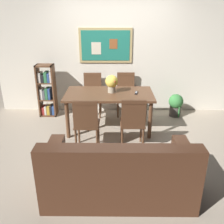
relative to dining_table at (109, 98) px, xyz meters
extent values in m
plane|color=tan|center=(0.11, -0.47, -0.65)|extent=(12.00, 12.00, 0.00)
cube|color=silver|center=(0.11, 1.06, 0.65)|extent=(5.20, 0.10, 2.60)
cube|color=tan|center=(-0.09, 1.00, 0.82)|extent=(1.12, 0.02, 0.72)
cube|color=#1E7260|center=(-0.09, 0.98, 0.82)|extent=(1.02, 0.01, 0.62)
cube|color=beige|center=(-0.29, 0.97, 0.77)|extent=(0.20, 0.00, 0.25)
cube|color=brown|center=(0.08, 0.97, 0.86)|extent=(0.17, 0.00, 0.20)
cube|color=brown|center=(0.00, 0.00, 0.07)|extent=(1.64, 0.90, 0.04)
cylinder|color=brown|center=(-0.74, -0.37, -0.30)|extent=(0.07, 0.07, 0.70)
cylinder|color=brown|center=(0.74, -0.37, -0.30)|extent=(0.07, 0.07, 0.70)
cylinder|color=brown|center=(-0.74, 0.37, -0.30)|extent=(0.07, 0.07, 0.70)
cylinder|color=brown|center=(0.74, 0.37, -0.30)|extent=(0.07, 0.07, 0.70)
cube|color=brown|center=(-0.38, 0.69, -0.21)|extent=(0.40, 0.40, 0.03)
cube|color=#997A66|center=(-0.38, 0.69, -0.18)|extent=(0.36, 0.36, 0.03)
cylinder|color=brown|center=(-0.21, 0.86, -0.44)|extent=(0.04, 0.04, 0.42)
cylinder|color=brown|center=(-0.55, 0.86, -0.44)|extent=(0.04, 0.04, 0.42)
cylinder|color=brown|center=(-0.21, 0.52, -0.44)|extent=(0.04, 0.04, 0.42)
cylinder|color=brown|center=(-0.55, 0.52, -0.44)|extent=(0.04, 0.04, 0.42)
cube|color=brown|center=(-0.38, 0.87, 0.03)|extent=(0.38, 0.04, 0.46)
cube|color=brown|center=(-0.38, 0.87, 0.23)|extent=(0.38, 0.05, 0.06)
cube|color=brown|center=(0.40, -0.68, -0.21)|extent=(0.40, 0.40, 0.03)
cube|color=#997A66|center=(0.40, -0.68, -0.18)|extent=(0.36, 0.36, 0.03)
cylinder|color=brown|center=(0.23, -0.85, -0.44)|extent=(0.04, 0.04, 0.42)
cylinder|color=brown|center=(0.57, -0.85, -0.44)|extent=(0.04, 0.04, 0.42)
cylinder|color=brown|center=(0.23, -0.51, -0.44)|extent=(0.04, 0.04, 0.42)
cylinder|color=brown|center=(0.57, -0.51, -0.44)|extent=(0.04, 0.04, 0.42)
cube|color=brown|center=(0.40, -0.86, 0.03)|extent=(0.38, 0.04, 0.46)
cube|color=brown|center=(0.40, -0.86, 0.23)|extent=(0.38, 0.05, 0.06)
cube|color=brown|center=(-0.35, -0.73, -0.21)|extent=(0.40, 0.40, 0.03)
cube|color=#997A66|center=(-0.35, -0.73, -0.18)|extent=(0.36, 0.36, 0.03)
cylinder|color=brown|center=(-0.52, -0.90, -0.44)|extent=(0.04, 0.04, 0.42)
cylinder|color=brown|center=(-0.18, -0.90, -0.44)|extent=(0.04, 0.04, 0.42)
cylinder|color=brown|center=(-0.52, -0.56, -0.44)|extent=(0.04, 0.04, 0.42)
cylinder|color=brown|center=(-0.18, -0.56, -0.44)|extent=(0.04, 0.04, 0.42)
cube|color=brown|center=(-0.35, -0.91, 0.03)|extent=(0.38, 0.04, 0.46)
cube|color=brown|center=(-0.35, -0.91, 0.23)|extent=(0.38, 0.05, 0.06)
cube|color=brown|center=(0.35, 0.72, -0.21)|extent=(0.40, 0.40, 0.03)
cube|color=#997A66|center=(0.35, 0.72, -0.18)|extent=(0.36, 0.36, 0.03)
cylinder|color=brown|center=(0.52, 0.89, -0.44)|extent=(0.04, 0.04, 0.42)
cylinder|color=brown|center=(0.18, 0.89, -0.44)|extent=(0.04, 0.04, 0.42)
cylinder|color=brown|center=(0.52, 0.55, -0.44)|extent=(0.04, 0.04, 0.42)
cylinder|color=brown|center=(0.18, 0.55, -0.44)|extent=(0.04, 0.04, 0.42)
cube|color=brown|center=(0.35, 0.90, 0.03)|extent=(0.38, 0.04, 0.46)
cube|color=brown|center=(0.35, 0.90, 0.23)|extent=(0.38, 0.05, 0.06)
cube|color=#472819|center=(0.15, -1.84, -0.45)|extent=(1.80, 0.84, 0.40)
cube|color=#472819|center=(0.15, -2.16, -0.03)|extent=(1.80, 0.20, 0.44)
cube|color=#472819|center=(-0.66, -1.84, -0.14)|extent=(0.18, 0.80, 0.22)
cube|color=#472819|center=(0.96, -1.84, -0.14)|extent=(0.18, 0.80, 0.22)
cube|color=#B78C33|center=(-0.30, -2.02, -0.09)|extent=(0.32, 0.16, 0.33)
cube|color=maroon|center=(0.15, -2.02, -0.09)|extent=(0.32, 0.16, 0.33)
cube|color=brown|center=(-1.52, 0.69, -0.09)|extent=(0.03, 0.28, 1.12)
cube|color=brown|center=(-1.19, 0.69, -0.09)|extent=(0.03, 0.28, 1.12)
cube|color=brown|center=(-1.36, 0.69, -0.63)|extent=(0.36, 0.28, 0.03)
cube|color=brown|center=(-1.36, 0.69, 0.46)|extent=(0.36, 0.28, 0.03)
cube|color=brown|center=(-1.36, 0.69, -0.27)|extent=(0.30, 0.28, 0.02)
cube|color=brown|center=(-1.36, 0.69, 0.10)|extent=(0.30, 0.28, 0.02)
cube|color=#B2332D|center=(-1.47, 0.69, -0.53)|extent=(0.06, 0.22, 0.17)
cube|color=beige|center=(-1.41, 0.69, -0.52)|extent=(0.04, 0.22, 0.19)
cube|color=gold|center=(-1.35, 0.69, -0.52)|extent=(0.06, 0.22, 0.19)
cube|color=black|center=(-1.29, 0.69, -0.52)|extent=(0.04, 0.22, 0.20)
cube|color=#2D4C8C|center=(-1.24, 0.69, -0.52)|extent=(0.06, 0.22, 0.19)
cube|color=beige|center=(-1.46, 0.69, -0.15)|extent=(0.06, 0.22, 0.23)
cube|color=#595960|center=(-1.41, 0.69, -0.16)|extent=(0.04, 0.22, 0.21)
cube|color=#337247|center=(-1.35, 0.69, -0.14)|extent=(0.05, 0.22, 0.24)
cube|color=#2D4C8C|center=(-1.29, 0.69, -0.14)|extent=(0.05, 0.22, 0.24)
cube|color=beige|center=(-1.47, 0.69, 0.21)|extent=(0.06, 0.22, 0.21)
cube|color=black|center=(-1.41, 0.69, 0.19)|extent=(0.06, 0.22, 0.16)
cube|color=#337247|center=(-1.34, 0.69, 0.22)|extent=(0.06, 0.22, 0.22)
cube|color=#2D4C8C|center=(-1.28, 0.69, 0.21)|extent=(0.04, 0.22, 0.19)
cube|color=beige|center=(-1.22, 0.69, 0.22)|extent=(0.05, 0.22, 0.23)
cylinder|color=#4C4742|center=(1.44, 0.66, -0.54)|extent=(0.25, 0.25, 0.21)
cylinder|color=#332319|center=(1.44, 0.66, -0.44)|extent=(0.22, 0.22, 0.02)
sphere|color=#387F3D|center=(1.44, 0.66, -0.31)|extent=(0.31, 0.31, 0.31)
cylinder|color=#387F3D|center=(1.49, 0.53, -0.51)|extent=(0.03, 0.03, 0.23)
cylinder|color=#387F3D|center=(1.55, 0.74, -0.53)|extent=(0.03, 0.03, 0.27)
cylinder|color=tan|center=(0.05, 0.04, 0.15)|extent=(0.14, 0.14, 0.13)
sphere|color=#EACC4C|center=(0.05, 0.04, 0.30)|extent=(0.23, 0.23, 0.23)
sphere|color=silver|center=(0.00, 0.12, 0.30)|extent=(0.07, 0.07, 0.07)
sphere|color=#D86633|center=(0.10, -0.04, 0.32)|extent=(0.06, 0.06, 0.06)
sphere|color=silver|center=(0.14, 0.07, 0.29)|extent=(0.06, 0.06, 0.06)
cube|color=black|center=(0.51, -0.01, 0.10)|extent=(0.07, 0.16, 0.02)
cube|color=gray|center=(0.51, -0.01, 0.11)|extent=(0.05, 0.10, 0.00)
camera|label=1|loc=(0.10, -4.40, 1.52)|focal=39.73mm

